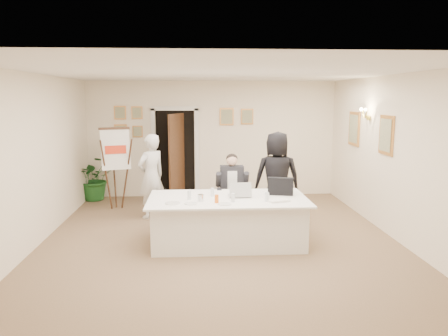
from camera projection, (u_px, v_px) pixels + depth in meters
floor at (220, 241)px, 7.43m from camera, size 7.00×7.00×0.00m
ceiling at (220, 73)px, 6.98m from camera, size 6.00×7.00×0.02m
wall_back at (212, 139)px, 10.65m from camera, size 6.00×0.10×2.80m
wall_front at (241, 216)px, 3.76m from camera, size 6.00×0.10×2.80m
wall_left at (34, 161)px, 7.02m from camera, size 0.10×7.00×2.80m
wall_right at (396, 158)px, 7.39m from camera, size 0.10×7.00×2.80m
doorway at (176, 155)px, 10.48m from camera, size 1.14×0.86×2.20m
pictures_back_wall at (179, 121)px, 10.50m from camera, size 3.40×0.06×0.80m
pictures_right_wall at (368, 132)px, 8.52m from camera, size 0.06×2.20×0.80m
wall_sconce at (366, 114)px, 8.46m from camera, size 0.20×0.30×0.24m
conference_table at (228, 220)px, 7.24m from camera, size 2.61×1.40×0.78m
seated_man at (232, 190)px, 8.20m from camera, size 0.64×0.68×1.39m
flip_chart at (116, 173)px, 9.39m from camera, size 0.63×0.48×1.75m
standing_man at (151, 176)px, 8.73m from camera, size 0.73×0.72×1.70m
standing_woman at (277, 178)px, 8.36m from camera, size 0.92×0.64×1.78m
potted_palm at (95, 178)px, 10.33m from camera, size 1.23×1.18×1.05m
laptop at (240, 188)px, 7.28m from camera, size 0.39×0.40×0.28m
laptop_bag at (281, 186)px, 7.38m from camera, size 0.44×0.21×0.30m
paper_stack at (278, 200)px, 6.95m from camera, size 0.39×0.33×0.03m
plate_left at (173, 203)px, 6.79m from camera, size 0.27×0.27×0.01m
plate_mid at (191, 204)px, 6.77m from camera, size 0.25×0.25×0.01m
plate_near at (224, 204)px, 6.74m from camera, size 0.24×0.24×0.01m
glass_a at (189, 195)px, 7.06m from camera, size 0.07×0.07×0.14m
glass_b at (233, 198)px, 6.89m from camera, size 0.06×0.06×0.14m
glass_c at (267, 197)px, 6.94m from camera, size 0.07×0.07×0.14m
glass_d at (213, 192)px, 7.29m from camera, size 0.07×0.07×0.14m
oj_glass at (217, 199)px, 6.83m from camera, size 0.06×0.06×0.13m
steel_jug at (201, 198)px, 6.95m from camera, size 0.12×0.12×0.11m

